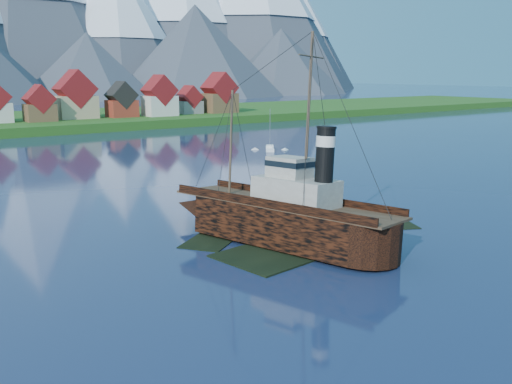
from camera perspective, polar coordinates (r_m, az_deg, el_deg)
ground at (r=67.30m, az=4.79°, el=-4.76°), size 1400.00×1400.00×0.00m
shoal at (r=70.08m, az=4.74°, el=-4.38°), size 31.71×21.24×1.14m
seawall at (r=186.61m, az=-22.73°, el=5.06°), size 600.00×2.50×2.00m
tugboat_wreck at (r=65.99m, az=1.85°, el=-2.26°), size 7.27×31.31×24.81m
sailboat_d at (r=143.89m, az=1.40°, el=4.31°), size 6.26×7.56×10.80m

